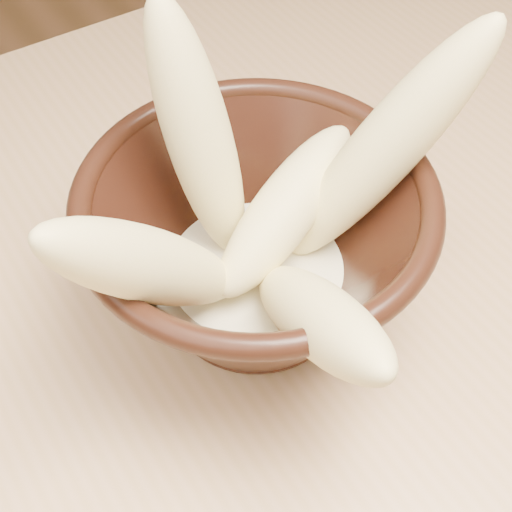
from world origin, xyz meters
The scene contains 8 objects.
table centered at (0.00, 0.00, 0.67)m, with size 1.20×0.80×0.75m.
bowl centered at (-0.05, -0.02, 0.82)m, with size 0.24×0.24×0.13m.
milk_puddle centered at (-0.05, -0.02, 0.79)m, with size 0.13×0.13×0.02m, color beige.
banana_upright centered at (-0.07, 0.03, 0.89)m, with size 0.04×0.04×0.19m, color #F0E28D.
banana_left centered at (-0.14, -0.04, 0.88)m, with size 0.04×0.04×0.20m, color #F0E28D.
banana_right centered at (0.03, -0.04, 0.89)m, with size 0.04×0.04×0.21m, color #F0E28D.
banana_across centered at (-0.03, -0.02, 0.84)m, with size 0.04×0.04×0.15m, color #F0E28D.
banana_front centered at (-0.07, -0.10, 0.85)m, with size 0.04×0.04×0.18m, color #F0E28D.
Camera 1 is at (-0.22, -0.28, 1.19)m, focal length 50.00 mm.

